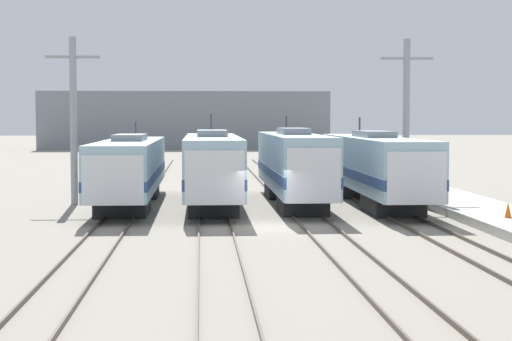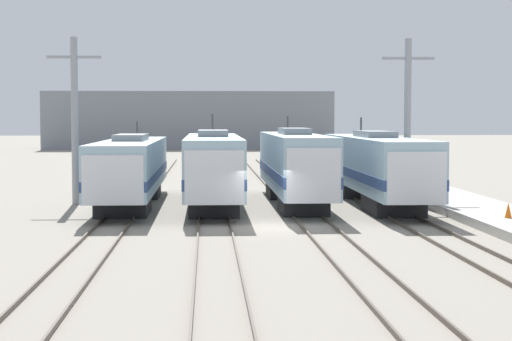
{
  "view_description": "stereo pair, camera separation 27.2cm",
  "coord_description": "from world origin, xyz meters",
  "px_view_note": "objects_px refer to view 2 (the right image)",
  "views": [
    {
      "loc": [
        -2.89,
        -38.13,
        4.9
      ],
      "look_at": [
        -0.32,
        1.86,
        2.42
      ],
      "focal_mm": 60.0,
      "sensor_mm": 36.0,
      "label": 1
    },
    {
      "loc": [
        -2.62,
        -38.15,
        4.9
      ],
      "look_at": [
        -0.32,
        1.86,
        2.42
      ],
      "focal_mm": 60.0,
      "sensor_mm": 36.0,
      "label": 2
    }
  ],
  "objects_px": {
    "locomotive_far_left": "(130,169)",
    "locomotive_center_left": "(213,167)",
    "locomotive_center_right": "(295,166)",
    "locomotive_far_right": "(376,167)",
    "catenary_tower_right": "(408,118)",
    "catenary_tower_left": "(75,118)",
    "traffic_cone": "(508,210)"
  },
  "relations": [
    {
      "from": "locomotive_far_right",
      "to": "catenary_tower_right",
      "type": "bearing_deg",
      "value": 34.03
    },
    {
      "from": "locomotive_far_left",
      "to": "catenary_tower_left",
      "type": "bearing_deg",
      "value": 161.34
    },
    {
      "from": "locomotive_far_left",
      "to": "locomotive_center_right",
      "type": "height_order",
      "value": "locomotive_center_right"
    },
    {
      "from": "locomotive_center_left",
      "to": "locomotive_far_right",
      "type": "height_order",
      "value": "locomotive_center_left"
    },
    {
      "from": "locomotive_center_left",
      "to": "locomotive_center_right",
      "type": "distance_m",
      "value": 4.6
    },
    {
      "from": "catenary_tower_left",
      "to": "catenary_tower_right",
      "type": "height_order",
      "value": "same"
    },
    {
      "from": "traffic_cone",
      "to": "locomotive_far_right",
      "type": "bearing_deg",
      "value": 111.47
    },
    {
      "from": "locomotive_far_left",
      "to": "catenary_tower_right",
      "type": "bearing_deg",
      "value": 3.9
    },
    {
      "from": "locomotive_far_left",
      "to": "catenary_tower_left",
      "type": "height_order",
      "value": "catenary_tower_left"
    },
    {
      "from": "locomotive_center_right",
      "to": "catenary_tower_right",
      "type": "distance_m",
      "value": 7.28
    },
    {
      "from": "catenary_tower_left",
      "to": "locomotive_far_left",
      "type": "bearing_deg",
      "value": -18.66
    },
    {
      "from": "locomotive_center_left",
      "to": "catenary_tower_left",
      "type": "xyz_separation_m",
      "value": [
        -7.77,
        1.74,
        2.72
      ]
    },
    {
      "from": "locomotive_center_left",
      "to": "locomotive_far_right",
      "type": "relative_size",
      "value": 0.9
    },
    {
      "from": "locomotive_far_left",
      "to": "catenary_tower_left",
      "type": "xyz_separation_m",
      "value": [
        -3.19,
        1.08,
        2.83
      ]
    },
    {
      "from": "locomotive_far_left",
      "to": "locomotive_far_right",
      "type": "distance_m",
      "value": 13.74
    },
    {
      "from": "locomotive_far_left",
      "to": "traffic_cone",
      "type": "height_order",
      "value": "locomotive_far_left"
    },
    {
      "from": "traffic_cone",
      "to": "locomotive_center_left",
      "type": "bearing_deg",
      "value": 143.47
    },
    {
      "from": "locomotive_center_left",
      "to": "catenary_tower_left",
      "type": "height_order",
      "value": "catenary_tower_left"
    },
    {
      "from": "locomotive_far_right",
      "to": "traffic_cone",
      "type": "xyz_separation_m",
      "value": [
        3.96,
        -10.07,
        -1.37
      ]
    },
    {
      "from": "locomotive_center_right",
      "to": "catenary_tower_left",
      "type": "relative_size",
      "value": 1.89
    },
    {
      "from": "catenary_tower_right",
      "to": "locomotive_center_left",
      "type": "bearing_deg",
      "value": -171.18
    },
    {
      "from": "locomotive_far_right",
      "to": "traffic_cone",
      "type": "distance_m",
      "value": 10.9
    },
    {
      "from": "locomotive_far_left",
      "to": "locomotive_center_right",
      "type": "relative_size",
      "value": 1.07
    },
    {
      "from": "locomotive_far_left",
      "to": "locomotive_far_right",
      "type": "relative_size",
      "value": 0.97
    },
    {
      "from": "locomotive_far_left",
      "to": "locomotive_center_left",
      "type": "xyz_separation_m",
      "value": [
        4.58,
        -0.66,
        0.12
      ]
    },
    {
      "from": "locomotive_far_left",
      "to": "locomotive_far_right",
      "type": "height_order",
      "value": "locomotive_far_right"
    },
    {
      "from": "catenary_tower_left",
      "to": "traffic_cone",
      "type": "xyz_separation_m",
      "value": [
        20.89,
        -11.46,
        -4.13
      ]
    },
    {
      "from": "traffic_cone",
      "to": "catenary_tower_right",
      "type": "bearing_deg",
      "value": 99.38
    },
    {
      "from": "locomotive_center_right",
      "to": "locomotive_center_left",
      "type": "bearing_deg",
      "value": -174.22
    },
    {
      "from": "locomotive_far_left",
      "to": "locomotive_center_right",
      "type": "bearing_deg",
      "value": -1.25
    },
    {
      "from": "locomotive_center_left",
      "to": "traffic_cone",
      "type": "bearing_deg",
      "value": -36.53
    },
    {
      "from": "locomotive_center_left",
      "to": "catenary_tower_left",
      "type": "distance_m",
      "value": 8.42
    }
  ]
}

